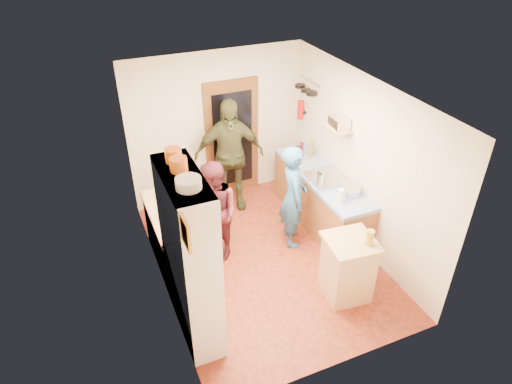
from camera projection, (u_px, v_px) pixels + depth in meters
floor at (265, 259)px, 6.83m from camera, size 3.00×4.00×0.02m
ceiling at (267, 92)px, 5.41m from camera, size 3.00×4.00×0.02m
wall_back at (217, 127)px, 7.67m from camera, size 3.00×0.02×2.60m
wall_front at (348, 283)px, 4.56m from camera, size 3.00×0.02×2.60m
wall_left at (154, 211)px, 5.62m from camera, size 0.02×4.00×2.60m
wall_right at (361, 164)px, 6.61m from camera, size 0.02×4.00×2.60m
door_frame at (232, 139)px, 7.86m from camera, size 0.95×0.06×2.10m
door_glass at (233, 140)px, 7.83m from camera, size 0.70×0.02×1.70m
hutch_body at (190, 258)px, 5.18m from camera, size 0.40×1.20×2.20m
hutch_top_shelf at (182, 177)px, 4.59m from camera, size 0.40×1.14×0.04m
plate_stack at (188, 183)px, 4.35m from camera, size 0.25×0.25×0.11m
orange_pot_a at (178, 164)px, 4.62m from camera, size 0.18×0.18×0.15m
orange_pot_b at (173, 155)px, 4.77m from camera, size 0.18×0.18×0.16m
left_counter_base at (176, 239)px, 6.54m from camera, size 0.60×1.40×0.85m
left_counter_top at (173, 214)px, 6.30m from camera, size 0.64×1.44×0.05m
toaster at (185, 225)px, 5.90m from camera, size 0.24×0.17×0.17m
kettle at (171, 212)px, 6.13m from camera, size 0.19×0.19×0.18m
orange_bowl at (174, 200)px, 6.44m from camera, size 0.24×0.24×0.10m
chopping_board at (166, 193)px, 6.67m from camera, size 0.36×0.31×0.02m
right_counter_base at (320, 201)px, 7.38m from camera, size 0.60×2.20×0.84m
right_counter_top at (322, 177)px, 7.13m from camera, size 0.62×2.22×0.06m
hob at (326, 178)px, 7.02m from camera, size 0.55×0.58×0.04m
pot_on_hob at (324, 174)px, 6.96m from camera, size 0.21×0.21×0.13m
bottle_a at (297, 154)px, 7.43m from camera, size 0.08×0.08×0.28m
bottle_b at (302, 150)px, 7.56m from camera, size 0.07×0.07×0.26m
bottle_c at (311, 149)px, 7.53m from camera, size 0.08×0.08×0.31m
paper_towel at (341, 196)px, 6.43m from camera, size 0.10×0.10×0.21m
mixing_bowl at (350, 191)px, 6.64m from camera, size 0.31×0.31×0.11m
island_base at (347, 269)px, 6.00m from camera, size 0.61×0.61×0.86m
island_top at (351, 242)px, 5.76m from camera, size 0.68×0.68×0.05m
cutting_board at (346, 240)px, 5.78m from camera, size 0.38×0.32×0.02m
oil_jar at (370, 238)px, 5.64m from camera, size 0.11×0.11×0.21m
pan_rail at (310, 81)px, 7.37m from camera, size 0.02×0.65×0.02m
pan_hang_a at (312, 93)px, 7.29m from camera, size 0.18×0.18×0.05m
pan_hang_b at (306, 90)px, 7.45m from camera, size 0.16×0.16×0.05m
pan_hang_c at (300, 86)px, 7.60m from camera, size 0.17×0.17×0.05m
wall_shelf at (339, 128)px, 6.70m from camera, size 0.26×0.42×0.03m
radio at (339, 122)px, 6.65m from camera, size 0.24×0.31×0.15m
ext_bracket at (303, 112)px, 7.83m from camera, size 0.06×0.10×0.04m
fire_extinguisher at (301, 110)px, 7.79m from camera, size 0.11×0.11×0.32m
picture_frame at (186, 234)px, 4.02m from camera, size 0.03×0.25×0.30m
person_hob at (296, 197)px, 6.74m from camera, size 0.55×0.69×1.64m
person_left at (215, 210)px, 6.54m from camera, size 0.78×0.89×1.55m
person_back at (230, 155)px, 7.50m from camera, size 1.22×0.69×1.97m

